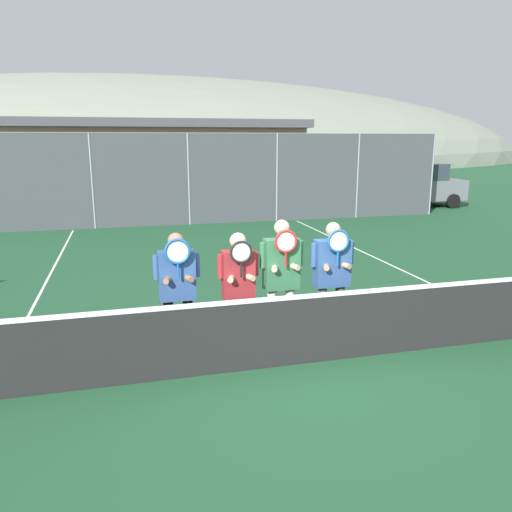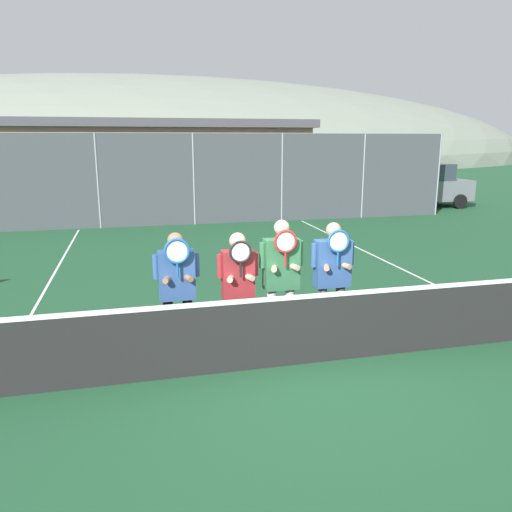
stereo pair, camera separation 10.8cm
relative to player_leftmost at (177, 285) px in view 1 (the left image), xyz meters
The scene contains 15 objects.
ground_plane 1.93m from the player_leftmost, 21.78° to the right, with size 120.00×120.00×0.00m, color #1E4C2D.
hill_distant 61.20m from the player_leftmost, 88.57° to the left, with size 105.16×58.42×20.45m.
clubhouse_building 18.13m from the player_leftmost, 90.82° to the left, with size 16.11×5.50×3.70m.
fence_back 10.74m from the player_leftmost, 81.85° to the left, with size 18.65×0.06×3.04m.
tennis_net 1.72m from the player_leftmost, 21.78° to the right, with size 10.16×0.09×1.05m.
court_line_left_sideline 3.44m from the player_leftmost, 133.30° to the left, with size 0.05×16.00×0.01m, color white.
court_line_right_sideline 5.90m from the player_leftmost, 24.30° to the left, with size 0.05×16.00×0.01m, color white.
player_leftmost is the anchor object (origin of this frame).
player_center_left 0.80m from the player_leftmost, ahead, with size 0.55×0.34×1.68m.
player_center_right 1.40m from the player_leftmost, ahead, with size 0.61×0.34×1.82m.
player_rightmost 2.16m from the player_leftmost, ahead, with size 0.63×0.34×1.75m.
car_far_left 13.17m from the player_leftmost, 105.03° to the left, with size 4.21×1.90×1.89m.
car_left_of_center 13.08m from the player_leftmost, 84.05° to the left, with size 4.10×1.99×1.82m.
car_center 14.38m from the player_leftmost, 63.66° to the left, with size 4.72×1.95×1.82m.
car_right_of_center 17.13m from the player_leftmost, 48.16° to the left, with size 4.15×1.93×1.84m.
Camera 1 is at (-2.12, -5.66, 2.86)m, focal length 35.00 mm.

